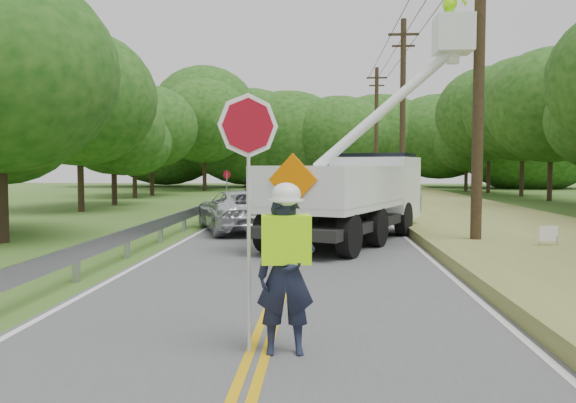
{
  "coord_description": "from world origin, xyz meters",
  "views": [
    {
      "loc": [
        0.78,
        -7.12,
        2.31
      ],
      "look_at": [
        0.0,
        6.0,
        1.5
      ],
      "focal_mm": 36.14,
      "sensor_mm": 36.0,
      "label": 1
    }
  ],
  "objects": [
    {
      "name": "ground",
      "position": [
        0.0,
        0.0,
        0.0
      ],
      "size": [
        140.0,
        140.0,
        0.0
      ],
      "primitive_type": "plane",
      "color": "#39631B",
      "rests_on": "ground"
    },
    {
      "name": "road",
      "position": [
        0.0,
        14.0,
        0.01
      ],
      "size": [
        7.2,
        96.0,
        0.03
      ],
      "color": "#4D4E50",
      "rests_on": "ground"
    },
    {
      "name": "guardrail",
      "position": [
        -4.02,
        14.91,
        0.55
      ],
      "size": [
        0.18,
        48.0,
        0.77
      ],
      "color": "#9C9EA4",
      "rests_on": "ground"
    },
    {
      "name": "utility_poles",
      "position": [
        5.0,
        17.02,
        5.27
      ],
      "size": [
        1.6,
        43.3,
        10.0
      ],
      "color": "black",
      "rests_on": "ground"
    },
    {
      "name": "tall_grass_verge",
      "position": [
        7.1,
        14.0,
        0.15
      ],
      "size": [
        7.0,
        96.0,
        0.3
      ],
      "primitive_type": "cube",
      "color": "olive",
      "rests_on": "ground"
    },
    {
      "name": "treeline_left",
      "position": [
        -10.79,
        33.52,
        5.99
      ],
      "size": [
        10.79,
        56.31,
        12.06
      ],
      "color": "#332319",
      "rests_on": "ground"
    },
    {
      "name": "treeline_horizon",
      "position": [
        1.34,
        56.15,
        5.5
      ],
      "size": [
        56.8,
        15.24,
        12.02
      ],
      "color": "#12400E",
      "rests_on": "ground"
    },
    {
      "name": "flagger",
      "position": [
        0.33,
        -0.18,
        1.14
      ],
      "size": [
        1.17,
        0.54,
        3.16
      ],
      "color": "#191E33",
      "rests_on": "road"
    },
    {
      "name": "bucket_truck",
      "position": [
        2.11,
        11.24,
        1.68
      ],
      "size": [
        5.93,
        8.21,
        7.52
      ],
      "color": "black",
      "rests_on": "road"
    },
    {
      "name": "suv_silver",
      "position": [
        -2.17,
        13.11,
        0.74
      ],
      "size": [
        3.96,
        5.66,
        1.44
      ],
      "primitive_type": "imported",
      "rotation": [
        0.0,
        0.0,
        3.48
      ],
      "color": "silver",
      "rests_on": "road"
    },
    {
      "name": "suv_darkgrey",
      "position": [
        -2.08,
        22.26,
        0.9
      ],
      "size": [
        2.98,
        6.25,
        1.76
      ],
      "primitive_type": "imported",
      "rotation": [
        0.0,
        0.0,
        3.23
      ],
      "color": "#323338",
      "rests_on": "road"
    },
    {
      "name": "stop_sign_permanent",
      "position": [
        -4.1,
        22.25,
        1.34
      ],
      "size": [
        0.35,
        0.31,
        2.09
      ],
      "color": "#9C9EA4",
      "rests_on": "ground"
    },
    {
      "name": "yard_sign",
      "position": [
        6.49,
        7.78,
        0.57
      ],
      "size": [
        0.53,
        0.19,
        0.79
      ],
      "color": "white",
      "rests_on": "ground"
    }
  ]
}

